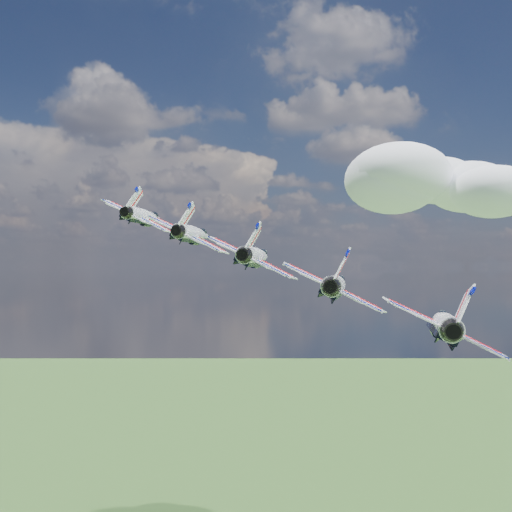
{
  "coord_description": "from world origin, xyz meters",
  "views": [
    {
      "loc": [
        -20.83,
        -79.98,
        142.44
      ],
      "look_at": [
        -20.0,
        -12.94,
        143.61
      ],
      "focal_mm": 45.0,
      "sensor_mm": 36.0,
      "label": 1
    }
  ],
  "objects_px": {
    "jet_2": "(256,256)",
    "jet_3": "(336,285)",
    "jet_0": "(145,216)",
    "jet_1": "(194,234)",
    "jet_4": "(444,323)"
  },
  "relations": [
    {
      "from": "jet_2",
      "to": "jet_3",
      "type": "xyz_separation_m",
      "value": [
        7.22,
        -8.59,
        -2.77
      ]
    },
    {
      "from": "jet_0",
      "to": "jet_1",
      "type": "height_order",
      "value": "jet_0"
    },
    {
      "from": "jet_0",
      "to": "jet_4",
      "type": "bearing_deg",
      "value": -38.22
    },
    {
      "from": "jet_3",
      "to": "jet_4",
      "type": "height_order",
      "value": "jet_3"
    },
    {
      "from": "jet_2",
      "to": "jet_4",
      "type": "relative_size",
      "value": 1.0
    },
    {
      "from": "jet_1",
      "to": "jet_2",
      "type": "height_order",
      "value": "jet_1"
    },
    {
      "from": "jet_0",
      "to": "jet_3",
      "type": "relative_size",
      "value": 1.0
    },
    {
      "from": "jet_2",
      "to": "jet_0",
      "type": "bearing_deg",
      "value": 141.78
    },
    {
      "from": "jet_4",
      "to": "jet_0",
      "type": "bearing_deg",
      "value": 141.78
    },
    {
      "from": "jet_1",
      "to": "jet_3",
      "type": "relative_size",
      "value": 1.0
    },
    {
      "from": "jet_2",
      "to": "jet_3",
      "type": "relative_size",
      "value": 1.0
    },
    {
      "from": "jet_2",
      "to": "jet_3",
      "type": "bearing_deg",
      "value": -38.22
    },
    {
      "from": "jet_2",
      "to": "jet_1",
      "type": "bearing_deg",
      "value": 141.78
    },
    {
      "from": "jet_1",
      "to": "jet_3",
      "type": "distance_m",
      "value": 23.12
    },
    {
      "from": "jet_0",
      "to": "jet_3",
      "type": "bearing_deg",
      "value": -38.22
    }
  ]
}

